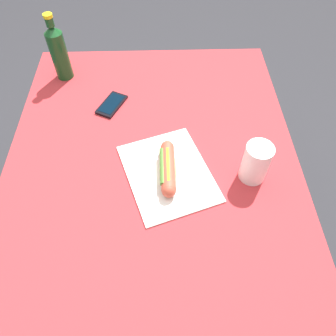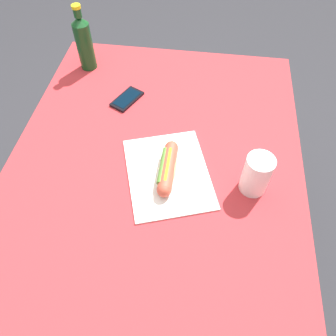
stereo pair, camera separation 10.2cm
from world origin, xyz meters
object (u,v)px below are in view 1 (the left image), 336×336
hot_dog (168,168)px  cell_phone (112,104)px  soda_bottle (58,51)px  drinking_cup (256,163)px

hot_dog → cell_phone: 0.38m
cell_phone → soda_bottle: (0.18, 0.20, 0.11)m
hot_dog → cell_phone: (0.32, 0.20, -0.02)m
hot_dog → cell_phone: bearing=32.0°
hot_dog → soda_bottle: 0.66m
hot_dog → soda_bottle: bearing=38.6°
hot_dog → drinking_cup: drinking_cup is taller
drinking_cup → soda_bottle: bearing=52.1°
hot_dog → soda_bottle: size_ratio=0.81×
cell_phone → hot_dog: bearing=-148.0°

